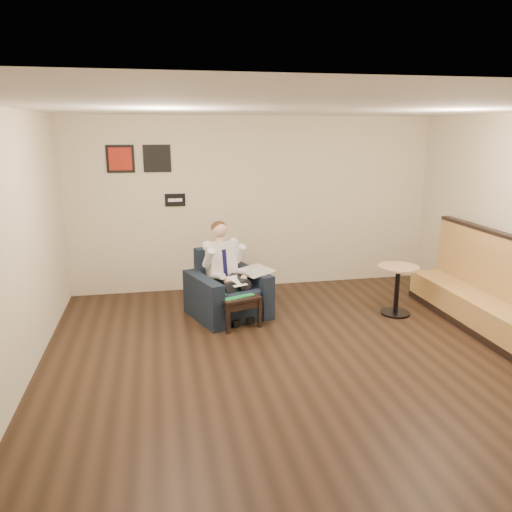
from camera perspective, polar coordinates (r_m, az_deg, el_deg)
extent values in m
plane|color=black|center=(5.84, 5.83, -12.09)|extent=(6.00, 6.00, 0.00)
cube|color=beige|center=(8.23, -0.08, 5.99)|extent=(6.00, 0.02, 2.80)
cube|color=beige|center=(2.81, 25.23, -12.16)|extent=(6.00, 0.02, 2.80)
cube|color=beige|center=(5.32, -26.38, -0.13)|extent=(0.02, 6.00, 2.80)
cube|color=white|center=(5.24, 6.63, 16.53)|extent=(6.00, 6.00, 0.02)
cube|color=black|center=(8.05, -9.22, 6.34)|extent=(0.32, 0.02, 0.20)
cube|color=#A82314|center=(8.00, -15.24, 10.66)|extent=(0.42, 0.03, 0.42)
cube|color=black|center=(7.98, -11.24, 10.88)|extent=(0.42, 0.03, 0.42)
cube|color=black|center=(7.05, -3.23, -3.26)|extent=(1.23, 1.23, 0.93)
cube|color=white|center=(6.83, -2.36, -2.89)|extent=(0.32, 0.36, 0.01)
cube|color=silver|center=(7.10, -0.08, -1.69)|extent=(0.57, 0.62, 0.01)
cube|color=black|center=(6.81, -2.27, -6.12)|extent=(0.65, 0.65, 0.43)
cube|color=green|center=(6.70, -2.44, -4.43)|extent=(0.52, 0.46, 0.01)
cylinder|color=white|center=(6.89, -1.40, -3.55)|extent=(0.10, 0.10, 0.09)
cube|color=black|center=(6.88, -2.48, -3.94)|extent=(0.14, 0.08, 0.01)
cube|color=#B58846|center=(7.35, 23.88, -2.43)|extent=(0.58, 2.45, 1.25)
cylinder|color=tan|center=(7.41, 15.80, -3.79)|extent=(0.74, 0.74, 0.71)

